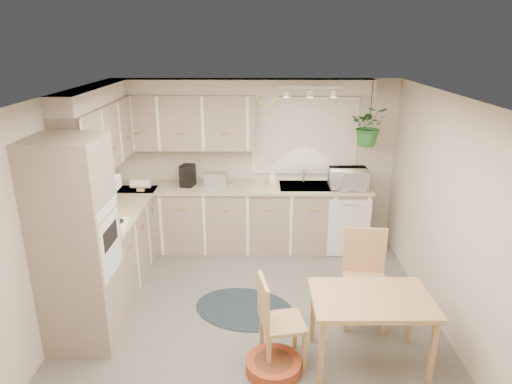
% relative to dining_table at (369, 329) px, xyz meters
% --- Properties ---
extents(floor, '(4.20, 4.20, 0.00)m').
position_rel_dining_table_xyz_m(floor, '(-1.09, 0.68, -0.34)').
color(floor, '#656259').
rests_on(floor, ground).
extents(ceiling, '(4.20, 4.20, 0.00)m').
position_rel_dining_table_xyz_m(ceiling, '(-1.09, 0.68, 2.06)').
color(ceiling, white).
rests_on(ceiling, wall_back).
extents(wall_back, '(4.00, 0.04, 2.40)m').
position_rel_dining_table_xyz_m(wall_back, '(-1.09, 2.78, 0.86)').
color(wall_back, beige).
rests_on(wall_back, floor).
extents(wall_front, '(4.00, 0.04, 2.40)m').
position_rel_dining_table_xyz_m(wall_front, '(-1.09, -1.42, 0.86)').
color(wall_front, beige).
rests_on(wall_front, floor).
extents(wall_left, '(0.04, 4.20, 2.40)m').
position_rel_dining_table_xyz_m(wall_left, '(-3.09, 0.68, 0.86)').
color(wall_left, beige).
rests_on(wall_left, floor).
extents(wall_right, '(0.04, 4.20, 2.40)m').
position_rel_dining_table_xyz_m(wall_right, '(0.91, 0.68, 0.86)').
color(wall_right, beige).
rests_on(wall_right, floor).
extents(base_cab_left, '(0.60, 1.85, 0.90)m').
position_rel_dining_table_xyz_m(base_cab_left, '(-2.79, 1.56, 0.11)').
color(base_cab_left, gray).
rests_on(base_cab_left, floor).
extents(base_cab_back, '(3.60, 0.60, 0.90)m').
position_rel_dining_table_xyz_m(base_cab_back, '(-1.29, 2.48, 0.11)').
color(base_cab_back, gray).
rests_on(base_cab_back, floor).
extents(counter_left, '(0.64, 1.89, 0.04)m').
position_rel_dining_table_xyz_m(counter_left, '(-2.78, 1.56, 0.58)').
color(counter_left, tan).
rests_on(counter_left, base_cab_left).
extents(counter_back, '(3.64, 0.64, 0.04)m').
position_rel_dining_table_xyz_m(counter_back, '(-1.29, 2.47, 0.58)').
color(counter_back, tan).
rests_on(counter_back, base_cab_back).
extents(oven_stack, '(0.65, 0.65, 2.10)m').
position_rel_dining_table_xyz_m(oven_stack, '(-2.77, 0.31, 0.71)').
color(oven_stack, gray).
rests_on(oven_stack, floor).
extents(wall_oven_face, '(0.02, 0.56, 0.58)m').
position_rel_dining_table_xyz_m(wall_oven_face, '(-2.45, 0.31, 0.71)').
color(wall_oven_face, silver).
rests_on(wall_oven_face, oven_stack).
extents(upper_cab_left, '(0.35, 2.00, 0.75)m').
position_rel_dining_table_xyz_m(upper_cab_left, '(-2.92, 1.68, 1.48)').
color(upper_cab_left, gray).
rests_on(upper_cab_left, wall_left).
extents(upper_cab_back, '(2.00, 0.35, 0.75)m').
position_rel_dining_table_xyz_m(upper_cab_back, '(-2.09, 2.61, 1.48)').
color(upper_cab_back, gray).
rests_on(upper_cab_back, wall_back).
extents(soffit_left, '(0.30, 2.00, 0.20)m').
position_rel_dining_table_xyz_m(soffit_left, '(-2.94, 1.68, 1.96)').
color(soffit_left, beige).
rests_on(soffit_left, wall_left).
extents(soffit_back, '(3.60, 0.30, 0.20)m').
position_rel_dining_table_xyz_m(soffit_back, '(-1.29, 2.63, 1.96)').
color(soffit_back, beige).
rests_on(soffit_back, wall_back).
extents(cooktop, '(0.52, 0.58, 0.02)m').
position_rel_dining_table_xyz_m(cooktop, '(-2.77, 0.98, 0.60)').
color(cooktop, silver).
rests_on(cooktop, counter_left).
extents(range_hood, '(0.40, 0.60, 0.14)m').
position_rel_dining_table_xyz_m(range_hood, '(-2.79, 0.98, 1.06)').
color(range_hood, silver).
rests_on(range_hood, upper_cab_left).
extents(window_blinds, '(1.40, 0.02, 1.00)m').
position_rel_dining_table_xyz_m(window_blinds, '(-0.39, 2.75, 1.26)').
color(window_blinds, silver).
rests_on(window_blinds, wall_back).
extents(window_frame, '(1.50, 0.02, 1.10)m').
position_rel_dining_table_xyz_m(window_frame, '(-0.39, 2.76, 1.26)').
color(window_frame, silver).
rests_on(window_frame, wall_back).
extents(sink, '(0.70, 0.48, 0.10)m').
position_rel_dining_table_xyz_m(sink, '(-0.39, 2.48, 0.56)').
color(sink, '#A4A6AC').
rests_on(sink, counter_back).
extents(dishwasher_front, '(0.58, 0.02, 0.83)m').
position_rel_dining_table_xyz_m(dishwasher_front, '(0.21, 2.17, 0.08)').
color(dishwasher_front, silver).
rests_on(dishwasher_front, base_cab_back).
extents(track_light_bar, '(0.80, 0.04, 0.04)m').
position_rel_dining_table_xyz_m(track_light_bar, '(-0.39, 2.23, 1.99)').
color(track_light_bar, silver).
rests_on(track_light_bar, ceiling).
extents(wall_clock, '(0.30, 0.03, 0.30)m').
position_rel_dining_table_xyz_m(wall_clock, '(-0.94, 2.75, 1.84)').
color(wall_clock, gold).
rests_on(wall_clock, wall_back).
extents(dining_table, '(1.10, 0.74, 0.69)m').
position_rel_dining_table_xyz_m(dining_table, '(0.00, 0.00, 0.00)').
color(dining_table, tan).
rests_on(dining_table, floor).
extents(chair_left, '(0.48, 0.48, 0.88)m').
position_rel_dining_table_xyz_m(chair_left, '(-0.81, -0.00, 0.09)').
color(chair_left, tan).
rests_on(chair_left, floor).
extents(chair_back, '(0.52, 0.52, 1.01)m').
position_rel_dining_table_xyz_m(chair_back, '(0.09, 0.63, 0.16)').
color(chair_back, tan).
rests_on(chair_back, floor).
extents(braided_rug, '(1.35, 1.17, 0.01)m').
position_rel_dining_table_xyz_m(braided_rug, '(-1.20, 0.85, -0.34)').
color(braided_rug, black).
rests_on(braided_rug, floor).
extents(pet_bed, '(0.66, 0.66, 0.12)m').
position_rel_dining_table_xyz_m(pet_bed, '(-0.89, -0.17, -0.28)').
color(pet_bed, '#AA3822').
rests_on(pet_bed, floor).
extents(microwave, '(0.52, 0.29, 0.35)m').
position_rel_dining_table_xyz_m(microwave, '(0.19, 2.38, 0.77)').
color(microwave, silver).
rests_on(microwave, counter_back).
extents(soap_bottle, '(0.09, 0.21, 0.09)m').
position_rel_dining_table_xyz_m(soap_bottle, '(-0.85, 2.63, 0.64)').
color(soap_bottle, silver).
rests_on(soap_bottle, counter_back).
extents(hanging_plant, '(0.57, 0.61, 0.41)m').
position_rel_dining_table_xyz_m(hanging_plant, '(0.43, 2.38, 1.41)').
color(hanging_plant, '#266026').
rests_on(hanging_plant, ceiling).
extents(coffee_maker, '(0.22, 0.24, 0.31)m').
position_rel_dining_table_xyz_m(coffee_maker, '(-2.04, 2.48, 0.75)').
color(coffee_maker, black).
rests_on(coffee_maker, counter_back).
extents(toaster, '(0.33, 0.20, 0.19)m').
position_rel_dining_table_xyz_m(toaster, '(-1.65, 2.50, 0.69)').
color(toaster, '#A4A6AC').
rests_on(toaster, counter_back).
extents(knife_block, '(0.09, 0.09, 0.20)m').
position_rel_dining_table_xyz_m(knife_block, '(-1.64, 2.53, 0.69)').
color(knife_block, tan).
rests_on(knife_block, counter_back).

